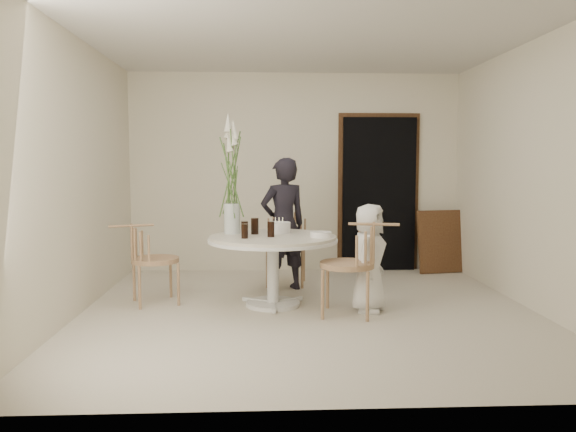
{
  "coord_description": "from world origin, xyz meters",
  "views": [
    {
      "loc": [
        -0.46,
        -5.47,
        1.46
      ],
      "look_at": [
        -0.19,
        0.3,
        0.93
      ],
      "focal_mm": 35.0,
      "sensor_mm": 36.0,
      "label": 1
    }
  ],
  "objects_px": {
    "table": "(273,247)",
    "chair_left": "(144,252)",
    "chair_far": "(287,236)",
    "girl": "(283,224)",
    "chair_right": "(360,255)",
    "flower_vase": "(232,177)",
    "birthday_cake": "(279,228)",
    "boy": "(369,258)"
  },
  "relations": [
    {
      "from": "table",
      "to": "chair_far",
      "type": "xyz_separation_m",
      "value": [
        0.2,
        1.15,
        -0.03
      ]
    },
    {
      "from": "chair_left",
      "to": "girl",
      "type": "relative_size",
      "value": 0.56
    },
    {
      "from": "table",
      "to": "girl",
      "type": "xyz_separation_m",
      "value": [
        0.14,
        0.74,
        0.15
      ]
    },
    {
      "from": "flower_vase",
      "to": "chair_left",
      "type": "bearing_deg",
      "value": -173.75
    },
    {
      "from": "table",
      "to": "birthday_cake",
      "type": "height_order",
      "value": "birthday_cake"
    },
    {
      "from": "chair_left",
      "to": "chair_right",
      "type": "bearing_deg",
      "value": -124.3
    },
    {
      "from": "table",
      "to": "chair_right",
      "type": "xyz_separation_m",
      "value": [
        0.83,
        -0.42,
        -0.02
      ]
    },
    {
      "from": "girl",
      "to": "birthday_cake",
      "type": "bearing_deg",
      "value": 59.59
    },
    {
      "from": "chair_left",
      "to": "birthday_cake",
      "type": "relative_size",
      "value": 3.51
    },
    {
      "from": "chair_far",
      "to": "birthday_cake",
      "type": "relative_size",
      "value": 3.71
    },
    {
      "from": "boy",
      "to": "flower_vase",
      "type": "height_order",
      "value": "flower_vase"
    },
    {
      "from": "chair_far",
      "to": "chair_left",
      "type": "distance_m",
      "value": 1.85
    },
    {
      "from": "girl",
      "to": "chair_left",
      "type": "bearing_deg",
      "value": -0.21
    },
    {
      "from": "chair_left",
      "to": "birthday_cake",
      "type": "distance_m",
      "value": 1.44
    },
    {
      "from": "chair_right",
      "to": "flower_vase",
      "type": "distance_m",
      "value": 1.59
    },
    {
      "from": "boy",
      "to": "chair_far",
      "type": "bearing_deg",
      "value": 53.59
    },
    {
      "from": "chair_far",
      "to": "girl",
      "type": "distance_m",
      "value": 0.45
    },
    {
      "from": "chair_right",
      "to": "boy",
      "type": "xyz_separation_m",
      "value": [
        0.12,
        0.16,
        -0.05
      ]
    },
    {
      "from": "chair_right",
      "to": "table",
      "type": "bearing_deg",
      "value": -103.49
    },
    {
      "from": "girl",
      "to": "boy",
      "type": "bearing_deg",
      "value": 105.79
    },
    {
      "from": "flower_vase",
      "to": "chair_right",
      "type": "bearing_deg",
      "value": -26.7
    },
    {
      "from": "chair_left",
      "to": "chair_far",
      "type": "bearing_deg",
      "value": -76.57
    },
    {
      "from": "boy",
      "to": "birthday_cake",
      "type": "distance_m",
      "value": 1.04
    },
    {
      "from": "chair_left",
      "to": "girl",
      "type": "distance_m",
      "value": 1.62
    },
    {
      "from": "birthday_cake",
      "to": "boy",
      "type": "bearing_deg",
      "value": -29.59
    },
    {
      "from": "chair_far",
      "to": "chair_right",
      "type": "relative_size",
      "value": 0.99
    },
    {
      "from": "chair_left",
      "to": "table",
      "type": "bearing_deg",
      "value": -115.47
    },
    {
      "from": "chair_left",
      "to": "flower_vase",
      "type": "height_order",
      "value": "flower_vase"
    },
    {
      "from": "chair_right",
      "to": "chair_left",
      "type": "bearing_deg",
      "value": -90.67
    },
    {
      "from": "birthday_cake",
      "to": "table",
      "type": "bearing_deg",
      "value": -106.85
    },
    {
      "from": "chair_far",
      "to": "girl",
      "type": "bearing_deg",
      "value": -91.31
    },
    {
      "from": "table",
      "to": "chair_left",
      "type": "relative_size",
      "value": 1.56
    },
    {
      "from": "chair_far",
      "to": "girl",
      "type": "height_order",
      "value": "girl"
    },
    {
      "from": "girl",
      "to": "birthday_cake",
      "type": "distance_m",
      "value": 0.51
    },
    {
      "from": "birthday_cake",
      "to": "chair_far",
      "type": "bearing_deg",
      "value": 82.29
    },
    {
      "from": "chair_far",
      "to": "flower_vase",
      "type": "height_order",
      "value": "flower_vase"
    },
    {
      "from": "chair_left",
      "to": "flower_vase",
      "type": "relative_size",
      "value": 0.67
    },
    {
      "from": "chair_right",
      "to": "chair_left",
      "type": "height_order",
      "value": "chair_right"
    },
    {
      "from": "boy",
      "to": "chair_left",
      "type": "bearing_deg",
      "value": 106.15
    },
    {
      "from": "girl",
      "to": "flower_vase",
      "type": "distance_m",
      "value": 0.96
    },
    {
      "from": "boy",
      "to": "table",
      "type": "bearing_deg",
      "value": 100.1
    },
    {
      "from": "table",
      "to": "flower_vase",
      "type": "relative_size",
      "value": 1.05
    }
  ]
}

